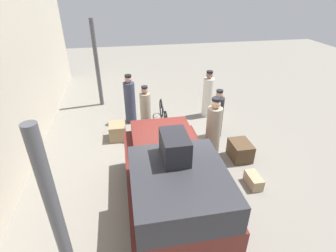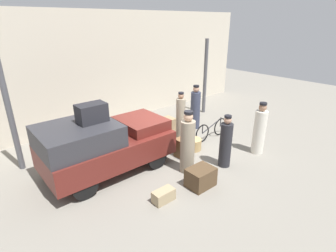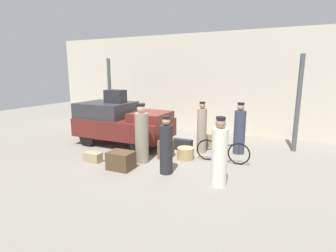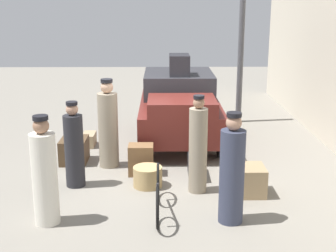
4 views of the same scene
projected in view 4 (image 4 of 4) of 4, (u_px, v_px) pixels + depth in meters
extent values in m
plane|color=gray|center=(158.00, 167.00, 9.74)|extent=(30.00, 30.00, 0.00)
cylinder|color=#4C4C51|center=(240.00, 63.00, 12.96)|extent=(0.16, 0.16, 3.37)
cylinder|color=black|center=(220.00, 142.00, 10.34)|extent=(0.65, 0.12, 0.65)
cylinder|color=black|center=(143.00, 143.00, 10.32)|extent=(0.65, 0.12, 0.65)
cylinder|color=black|center=(210.00, 118.00, 12.50)|extent=(0.65, 0.12, 0.65)
cylinder|color=black|center=(146.00, 118.00, 12.48)|extent=(0.65, 0.12, 0.65)
cube|color=#591E19|center=(180.00, 115.00, 11.32)|extent=(3.60, 1.87, 0.68)
cube|color=#2D2D33|center=(179.00, 83.00, 11.93)|extent=(1.98, 1.72, 0.57)
cube|color=#591E19|center=(182.00, 106.00, 10.06)|extent=(1.26, 1.46, 0.31)
torus|color=black|center=(158.00, 207.00, 7.09)|extent=(0.68, 0.04, 0.68)
torus|color=black|center=(158.00, 182.00, 8.06)|extent=(0.68, 0.04, 0.68)
cylinder|color=#232328|center=(158.00, 184.00, 7.53)|extent=(1.01, 0.04, 0.37)
cylinder|color=#232328|center=(158.00, 173.00, 8.01)|extent=(0.04, 0.04, 0.35)
cylinder|color=#232328|center=(157.00, 196.00, 7.04)|extent=(0.04, 0.04, 0.38)
cylinder|color=tan|center=(148.00, 177.00, 8.72)|extent=(0.54, 0.54, 0.38)
cylinder|color=silver|center=(45.00, 179.00, 7.15)|extent=(0.39, 0.39, 1.45)
sphere|color=#936B51|center=(41.00, 126.00, 6.93)|extent=(0.24, 0.24, 0.24)
cylinder|color=black|center=(40.00, 118.00, 6.90)|extent=(0.23, 0.23, 0.07)
cylinder|color=gray|center=(198.00, 151.00, 8.35)|extent=(0.33, 0.33, 1.55)
sphere|color=#936B51|center=(199.00, 103.00, 8.12)|extent=(0.20, 0.20, 0.20)
cylinder|color=black|center=(199.00, 97.00, 8.09)|extent=(0.19, 0.19, 0.06)
cylinder|color=#232328|center=(74.00, 151.00, 8.63)|extent=(0.36, 0.36, 1.36)
sphere|color=tan|center=(72.00, 109.00, 8.42)|extent=(0.22, 0.22, 0.22)
cylinder|color=black|center=(72.00, 103.00, 8.39)|extent=(0.21, 0.21, 0.06)
cylinder|color=gray|center=(108.00, 130.00, 9.64)|extent=(0.41, 0.41, 1.55)
sphere|color=tan|center=(107.00, 87.00, 9.41)|extent=(0.25, 0.25, 0.25)
cylinder|color=black|center=(107.00, 81.00, 9.37)|extent=(0.24, 0.24, 0.07)
cylinder|color=#33384C|center=(232.00, 177.00, 7.19)|extent=(0.39, 0.39, 1.49)
sphere|color=tan|center=(234.00, 123.00, 6.97)|extent=(0.24, 0.24, 0.24)
cylinder|color=black|center=(234.00, 115.00, 6.93)|extent=(0.23, 0.23, 0.07)
cube|color=#9E8966|center=(89.00, 140.00, 11.16)|extent=(0.55, 0.29, 0.30)
cube|color=#232328|center=(195.00, 167.00, 9.19)|extent=(0.74, 0.24, 0.39)
cube|color=#937A56|center=(250.00, 180.00, 8.37)|extent=(0.61, 0.53, 0.51)
cube|color=#4C3823|center=(74.00, 150.00, 10.01)|extent=(0.71, 0.55, 0.52)
cube|color=brown|center=(141.00, 160.00, 9.30)|extent=(0.39, 0.49, 0.61)
cube|color=#232328|center=(179.00, 65.00, 11.36)|extent=(0.76, 0.48, 0.50)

